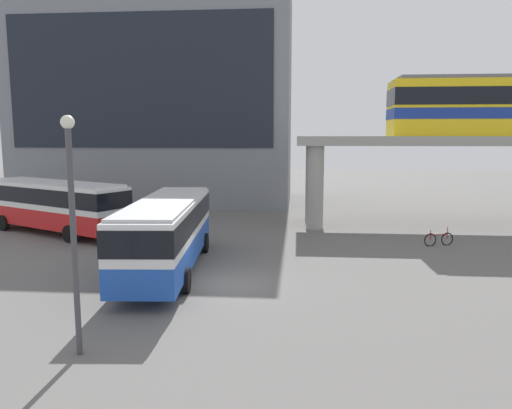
% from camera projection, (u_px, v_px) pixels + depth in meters
% --- Properties ---
extents(ground_plane, '(120.00, 120.00, 0.00)m').
position_uv_depth(ground_plane, '(249.00, 235.00, 29.55)').
color(ground_plane, '#605E5B').
extents(station_building, '(23.75, 12.01, 18.79)m').
position_uv_depth(station_building, '(160.00, 99.00, 44.42)').
color(station_building, slate).
rests_on(station_building, ground_plane).
extents(bus_main, '(3.39, 11.20, 3.22)m').
position_uv_depth(bus_main, '(168.00, 227.00, 21.43)').
color(bus_main, '#1E4CB2').
rests_on(bus_main, ground_plane).
extents(bus_secondary, '(10.97, 7.33, 3.22)m').
position_uv_depth(bus_secondary, '(54.00, 201.00, 29.86)').
color(bus_secondary, red).
rests_on(bus_secondary, ground_plane).
extents(bicycle_red, '(1.72, 0.62, 1.04)m').
position_uv_depth(bicycle_red, '(439.00, 239.00, 26.65)').
color(bicycle_red, black).
rests_on(bicycle_red, ground_plane).
extents(lamp_post, '(0.36, 0.36, 6.51)m').
position_uv_depth(lamp_post, '(73.00, 218.00, 12.86)').
color(lamp_post, '#3F3F44').
rests_on(lamp_post, ground_plane).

